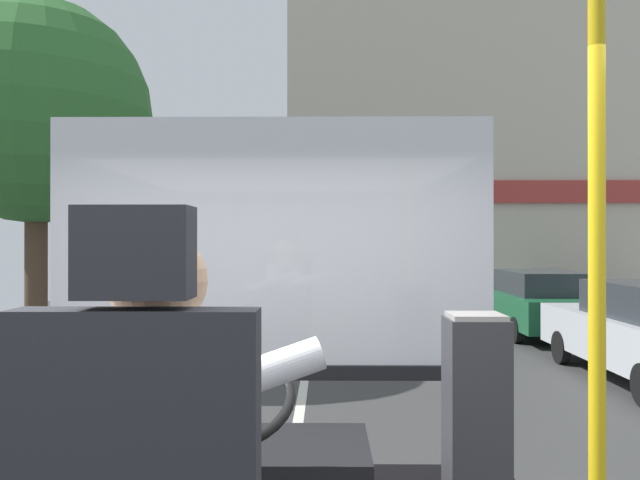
{
  "coord_description": "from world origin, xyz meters",
  "views": [
    {
      "loc": [
        0.31,
        -1.87,
        1.98
      ],
      "look_at": [
        0.28,
        1.02,
        1.99
      ],
      "focal_mm": 34.76,
      "sensor_mm": 36.0,
      "label": 1
    }
  ],
  "objects_px": {
    "handrail_pole": "(597,341)",
    "parked_car_white": "(479,284)",
    "parked_car_green": "(538,301)",
    "bus_driver": "(165,459)",
    "fare_box": "(476,430)"
  },
  "relations": [
    {
      "from": "bus_driver",
      "to": "fare_box",
      "type": "bearing_deg",
      "value": 48.74
    },
    {
      "from": "bus_driver",
      "to": "parked_car_white",
      "type": "distance_m",
      "value": 17.46
    },
    {
      "from": "bus_driver",
      "to": "fare_box",
      "type": "height_order",
      "value": "bus_driver"
    },
    {
      "from": "parked_car_green",
      "to": "parked_car_white",
      "type": "relative_size",
      "value": 1.04
    },
    {
      "from": "parked_car_green",
      "to": "handrail_pole",
      "type": "bearing_deg",
      "value": -108.19
    },
    {
      "from": "bus_driver",
      "to": "parked_car_green",
      "type": "distance_m",
      "value": 13.05
    },
    {
      "from": "handrail_pole",
      "to": "parked_car_green",
      "type": "bearing_deg",
      "value": 71.81
    },
    {
      "from": "bus_driver",
      "to": "parked_car_green",
      "type": "height_order",
      "value": "bus_driver"
    },
    {
      "from": "bus_driver",
      "to": "fare_box",
      "type": "distance_m",
      "value": 1.51
    },
    {
      "from": "parked_car_white",
      "to": "bus_driver",
      "type": "bearing_deg",
      "value": -106.15
    },
    {
      "from": "fare_box",
      "to": "parked_car_white",
      "type": "distance_m",
      "value": 16.12
    },
    {
      "from": "fare_box",
      "to": "bus_driver",
      "type": "bearing_deg",
      "value": -131.26
    },
    {
      "from": "fare_box",
      "to": "parked_car_green",
      "type": "height_order",
      "value": "fare_box"
    },
    {
      "from": "handrail_pole",
      "to": "fare_box",
      "type": "distance_m",
      "value": 1.03
    },
    {
      "from": "handrail_pole",
      "to": "parked_car_white",
      "type": "distance_m",
      "value": 16.99
    }
  ]
}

